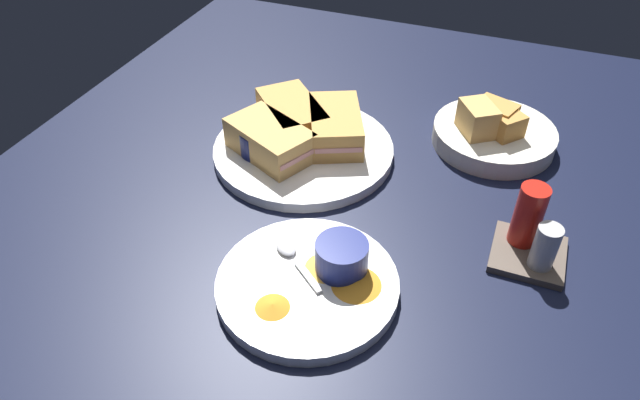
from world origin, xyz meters
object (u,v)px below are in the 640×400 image
(spoon_by_dark_ramekin, at_px, (298,143))
(condiment_caddy, at_px, (532,235))
(spoon_by_gravy_ramekin, at_px, (291,254))
(bread_basket_rear, at_px, (493,132))
(sandwich_half_near, at_px, (335,126))
(sandwich_half_far, at_px, (292,115))
(ramekin_dark_sauce, at_px, (262,140))
(ramekin_light_gravy, at_px, (342,256))
(plate_chips_companion, at_px, (310,286))
(sandwich_half_extra, at_px, (270,140))
(plate_sandwich_main, at_px, (304,150))

(spoon_by_dark_ramekin, distance_m, condiment_caddy, 0.37)
(spoon_by_gravy_ramekin, xyz_separation_m, condiment_caddy, (-0.13, 0.27, 0.01))
(spoon_by_dark_ramekin, relative_size, condiment_caddy, 0.92)
(bread_basket_rear, bearing_deg, sandwich_half_near, -66.83)
(spoon_by_dark_ramekin, bearing_deg, sandwich_half_far, -145.03)
(ramekin_dark_sauce, relative_size, condiment_caddy, 0.74)
(condiment_caddy, bearing_deg, spoon_by_dark_ramekin, -105.40)
(spoon_by_dark_ramekin, distance_m, bread_basket_rear, 0.31)
(sandwich_half_far, relative_size, ramekin_dark_sauce, 2.07)
(ramekin_light_gravy, distance_m, bread_basket_rear, 0.38)
(ramekin_light_gravy, bearing_deg, condiment_caddy, 120.56)
(sandwich_half_far, relative_size, ramekin_light_gravy, 2.29)
(ramekin_dark_sauce, xyz_separation_m, spoon_by_dark_ramekin, (-0.03, 0.04, -0.02))
(spoon_by_dark_ramekin, xyz_separation_m, spoon_by_gravy_ramekin, (0.22, 0.08, 0.00))
(plate_chips_companion, relative_size, bread_basket_rear, 1.14)
(ramekin_light_gravy, height_order, bread_basket_rear, bread_basket_rear)
(sandwich_half_extra, height_order, spoon_by_dark_ramekin, sandwich_half_extra)
(sandwich_half_near, bearing_deg, spoon_by_dark_ramekin, -52.42)
(ramekin_dark_sauce, bearing_deg, spoon_by_dark_ramekin, 127.48)
(sandwich_half_near, distance_m, plate_chips_companion, 0.30)
(plate_sandwich_main, relative_size, plate_chips_companion, 1.28)
(sandwich_half_extra, relative_size, spoon_by_dark_ramekin, 1.72)
(sandwich_half_far, bearing_deg, spoon_by_gravy_ramekin, 23.09)
(plate_chips_companion, bearing_deg, spoon_by_gravy_ramekin, -128.19)
(bread_basket_rear, height_order, condiment_caddy, condiment_caddy)
(sandwich_half_near, relative_size, sandwich_half_extra, 1.00)
(spoon_by_gravy_ramekin, bearing_deg, sandwich_half_far, -156.91)
(ramekin_dark_sauce, xyz_separation_m, spoon_by_gravy_ramekin, (0.19, 0.13, -0.02))
(plate_sandwich_main, xyz_separation_m, condiment_caddy, (0.10, 0.35, 0.03))
(sandwich_half_near, height_order, plate_chips_companion, sandwich_half_near)
(sandwich_half_far, relative_size, spoon_by_gravy_ramekin, 1.68)
(condiment_caddy, bearing_deg, sandwich_half_near, -113.49)
(sandwich_half_extra, distance_m, ramekin_light_gravy, 0.26)
(plate_sandwich_main, relative_size, spoon_by_dark_ramekin, 3.19)
(sandwich_half_extra, relative_size, plate_chips_companion, 0.69)
(bread_basket_rear, bearing_deg, sandwich_half_extra, -61.12)
(ramekin_dark_sauce, distance_m, spoon_by_dark_ramekin, 0.06)
(plate_sandwich_main, bearing_deg, ramekin_dark_sauce, -56.59)
(spoon_by_gravy_ramekin, xyz_separation_m, bread_basket_rear, (-0.36, 0.19, 0.00))
(plate_sandwich_main, relative_size, ramekin_light_gravy, 4.37)
(plate_sandwich_main, bearing_deg, sandwich_half_far, -137.59)
(ramekin_dark_sauce, distance_m, bread_basket_rear, 0.36)
(sandwich_half_far, distance_m, spoon_by_dark_ramekin, 0.05)
(ramekin_light_gravy, bearing_deg, spoon_by_dark_ramekin, -145.92)
(plate_chips_companion, bearing_deg, spoon_by_dark_ramekin, -154.31)
(sandwich_half_near, bearing_deg, plate_chips_companion, 14.47)
(sandwich_half_extra, relative_size, bread_basket_rear, 0.79)
(sandwich_half_near, distance_m, sandwich_half_extra, 0.11)
(sandwich_half_extra, bearing_deg, spoon_by_gravy_ramekin, 31.52)
(ramekin_light_gravy, bearing_deg, sandwich_half_extra, -135.78)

